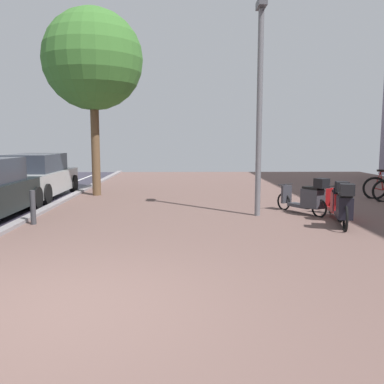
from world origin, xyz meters
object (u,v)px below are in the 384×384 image
object	(u,v)px
scooter_near	(338,201)
lamp_post	(260,98)
bollard_far	(33,207)
parked_car_far	(35,177)
scooter_mid	(344,206)
street_tree	(93,60)
scooter_far	(308,197)

from	to	relation	value
scooter_near	lamp_post	size ratio (longest dim) A/B	0.32
bollard_far	lamp_post	bearing A→B (deg)	10.49
parked_car_far	lamp_post	bearing A→B (deg)	-26.89
scooter_near	scooter_mid	size ratio (longest dim) A/B	0.97
lamp_post	bollard_far	xyz separation A→B (m)	(-5.28, -0.98, -2.53)
scooter_near	bollard_far	xyz separation A→B (m)	(-7.13, -0.48, -0.04)
street_tree	bollard_far	distance (m)	6.48
lamp_post	bollard_far	bearing A→B (deg)	-169.51
bollard_far	parked_car_far	bearing A→B (deg)	108.74
scooter_near	lamp_post	world-z (taller)	lamp_post
scooter_far	street_tree	world-z (taller)	street_tree
scooter_near	parked_car_far	bearing A→B (deg)	155.49
scooter_near	street_tree	distance (m)	9.06
bollard_far	scooter_mid	bearing A→B (deg)	-3.70
parked_car_far	street_tree	xyz separation A→B (m)	(1.90, 0.54, 3.85)
scooter_mid	street_tree	xyz separation A→B (m)	(-6.51, 5.40, 4.08)
scooter_near	street_tree	xyz separation A→B (m)	(-6.73, 4.47, 4.11)
scooter_far	parked_car_far	bearing A→B (deg)	157.71
scooter_far	lamp_post	bearing A→B (deg)	-174.78
scooter_far	bollard_far	world-z (taller)	scooter_far
scooter_near	bollard_far	distance (m)	7.15
parked_car_far	street_tree	size ratio (longest dim) A/B	0.66
lamp_post	bollard_far	world-z (taller)	lamp_post
scooter_mid	scooter_near	bearing A→B (deg)	76.64
scooter_far	street_tree	bearing A→B (deg)	148.06
scooter_near	scooter_far	bearing A→B (deg)	131.03
scooter_near	scooter_far	size ratio (longest dim) A/B	1.06
scooter_far	parked_car_far	world-z (taller)	parked_car_far
scooter_near	scooter_far	world-z (taller)	scooter_far
parked_car_far	street_tree	bearing A→B (deg)	15.87
lamp_post	bollard_far	size ratio (longest dim) A/B	6.68
scooter_near	parked_car_far	xyz separation A→B (m)	(-8.63, 3.93, 0.25)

